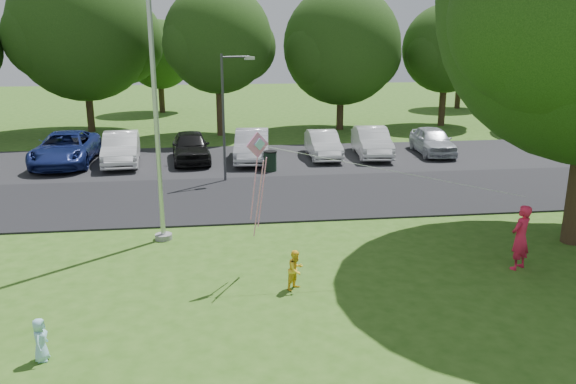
{
  "coord_description": "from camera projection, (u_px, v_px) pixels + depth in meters",
  "views": [
    {
      "loc": [
        -1.84,
        -10.95,
        5.81
      ],
      "look_at": [
        0.08,
        4.0,
        1.6
      ],
      "focal_mm": 35.0,
      "sensor_mm": 36.0,
      "label": 1
    }
  ],
  "objects": [
    {
      "name": "ground",
      "position": [
        308.0,
        311.0,
        12.24
      ],
      "size": [
        120.0,
        120.0,
        0.0
      ],
      "primitive_type": "plane",
      "color": "#305C18",
      "rests_on": "ground"
    },
    {
      "name": "park_road",
      "position": [
        269.0,
        197.0,
        20.83
      ],
      "size": [
        60.0,
        6.0,
        0.06
      ],
      "primitive_type": "cube",
      "color": "black",
      "rests_on": "ground"
    },
    {
      "name": "parking_strip",
      "position": [
        256.0,
        160.0,
        27.04
      ],
      "size": [
        42.0,
        7.0,
        0.06
      ],
      "primitive_type": "cube",
      "color": "black",
      "rests_on": "ground"
    },
    {
      "name": "flagpole",
      "position": [
        155.0,
        97.0,
        15.47
      ],
      "size": [
        0.5,
        0.5,
        10.0
      ],
      "color": "#B7BABF",
      "rests_on": "ground"
    },
    {
      "name": "street_lamp",
      "position": [
        228.0,
        106.0,
        22.41
      ],
      "size": [
        1.38,
        0.65,
        5.13
      ],
      "rotation": [
        0.0,
        0.0,
        0.38
      ],
      "color": "#3F3F44",
      "rests_on": "ground"
    },
    {
      "name": "trash_can",
      "position": [
        270.0,
        162.0,
        24.59
      ],
      "size": [
        0.6,
        0.6,
        0.95
      ],
      "rotation": [
        0.0,
        0.0,
        0.19
      ],
      "color": "black",
      "rests_on": "ground"
    },
    {
      "name": "tree_row",
      "position": [
        270.0,
        37.0,
        34.05
      ],
      "size": [
        64.35,
        11.94,
        10.88
      ],
      "color": "#332316",
      "rests_on": "ground"
    },
    {
      "name": "horizon_trees",
      "position": [
        290.0,
        56.0,
        43.95
      ],
      "size": [
        77.46,
        7.2,
        7.02
      ],
      "color": "#332316",
      "rests_on": "ground"
    },
    {
      "name": "parked_cars",
      "position": [
        223.0,
        146.0,
        26.6
      ],
      "size": [
        19.87,
        5.37,
        1.48
      ],
      "color": "navy",
      "rests_on": "ground"
    },
    {
      "name": "woman",
      "position": [
        520.0,
        237.0,
        14.28
      ],
      "size": [
        0.74,
        0.66,
        1.71
      ],
      "primitive_type": "imported",
      "rotation": [
        0.0,
        0.0,
        3.66
      ],
      "color": "#E51E46",
      "rests_on": "ground"
    },
    {
      "name": "child_yellow",
      "position": [
        296.0,
        270.0,
        13.22
      ],
      "size": [
        0.6,
        0.59,
        0.97
      ],
      "primitive_type": "imported",
      "rotation": [
        0.0,
        0.0,
        0.76
      ],
      "color": "yellow",
      "rests_on": "ground"
    },
    {
      "name": "child_blue",
      "position": [
        40.0,
        340.0,
        10.3
      ],
      "size": [
        0.27,
        0.42,
        0.84
      ],
      "primitive_type": "imported",
      "rotation": [
        0.0,
        0.0,
        1.55
      ],
      "color": "#9CD9EF",
      "rests_on": "ground"
    },
    {
      "name": "kite",
      "position": [
        264.0,
        163.0,
        13.38
      ],
      "size": [
        6.92,
        0.75,
        2.68
      ],
      "rotation": [
        0.0,
        0.0,
        0.5
      ],
      "color": "pink",
      "rests_on": "ground"
    }
  ]
}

